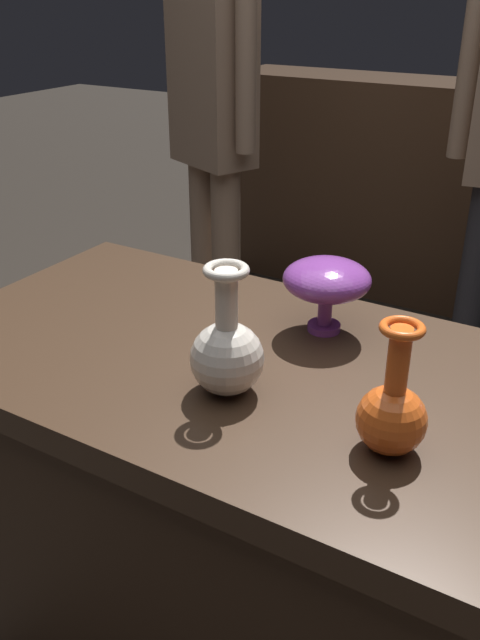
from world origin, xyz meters
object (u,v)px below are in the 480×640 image
(vase_left_accent, at_px, (327,281))
(vase_right_accent, at_px, (392,412))
(vase_centerpiece, at_px, (227,352))
(visitor_near_left, at_px, (213,123))

(vase_left_accent, distance_m, vase_right_accent, 0.36)
(vase_left_accent, bearing_deg, vase_right_accent, -51.26)
(vase_centerpiece, bearing_deg, vase_left_accent, 80.62)
(vase_centerpiece, xyz_separation_m, vase_right_accent, (0.27, -0.01, -0.01))
(vase_left_accent, bearing_deg, vase_centerpiece, -99.38)
(visitor_near_left, bearing_deg, vase_left_accent, 154.37)
(vase_right_accent, xyz_separation_m, visitor_near_left, (-1.15, 1.34, 0.06))
(vase_left_accent, height_order, vase_right_accent, vase_right_accent)
(vase_centerpiece, relative_size, vase_right_accent, 1.09)
(vase_centerpiece, xyz_separation_m, vase_left_accent, (0.04, 0.27, 0.03))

